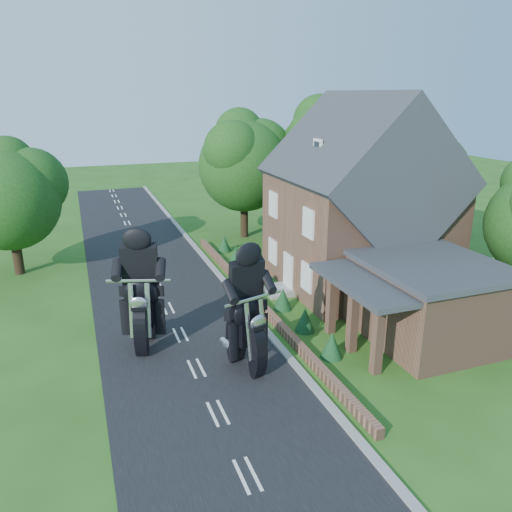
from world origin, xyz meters
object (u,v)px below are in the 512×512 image
object	(u,v)px
house	(359,206)
motorcycle_follow	(145,331)
garden_wall	(257,301)
annex	(427,300)
motorcycle_lead	(247,351)

from	to	relation	value
house	motorcycle_follow	size ratio (longest dim) A/B	6.11
garden_wall	annex	bearing A→B (deg)	-46.16
garden_wall	motorcycle_follow	distance (m)	6.47
garden_wall	house	size ratio (longest dim) A/B	2.15
house	motorcycle_follow	xyz separation A→B (m)	(-12.07, -3.64, -3.56)
house	motorcycle_follow	world-z (taller)	house
annex	garden_wall	bearing A→B (deg)	133.84
house	motorcycle_lead	size ratio (longest dim) A/B	6.22
house	annex	size ratio (longest dim) A/B	1.45
motorcycle_follow	house	bearing A→B (deg)	-145.25
garden_wall	motorcycle_follow	bearing A→B (deg)	-155.87
annex	motorcycle_lead	world-z (taller)	annex
garden_wall	house	xyz separation A→B (m)	(6.19, 1.00, 4.14)
annex	motorcycle_lead	size ratio (longest dim) A/B	4.28
garden_wall	annex	xyz separation A→B (m)	(5.57, -5.80, 1.57)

